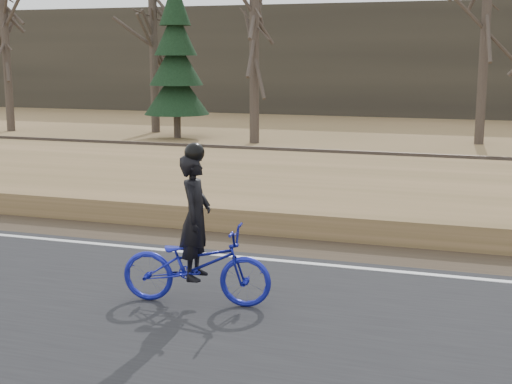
% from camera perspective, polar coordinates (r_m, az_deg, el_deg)
% --- Properties ---
extents(ground, '(120.00, 120.00, 0.00)m').
position_cam_1_polar(ground, '(13.61, -19.66, -3.77)').
color(ground, '#9C794F').
rests_on(ground, ground).
extents(edge_line, '(120.00, 0.12, 0.01)m').
position_cam_1_polar(edge_line, '(13.75, -19.17, -3.32)').
color(edge_line, silver).
rests_on(edge_line, road).
extents(shoulder, '(120.00, 1.60, 0.04)m').
position_cam_1_polar(shoulder, '(14.54, -16.79, -2.60)').
color(shoulder, '#473A2B').
rests_on(shoulder, ground).
extents(embankment, '(120.00, 5.00, 0.44)m').
position_cam_1_polar(embankment, '(16.98, -11.07, 0.27)').
color(embankment, '#9C794F').
rests_on(embankment, ground).
extents(ballast, '(120.00, 3.00, 0.45)m').
position_cam_1_polar(ballast, '(20.33, -5.86, 2.17)').
color(ballast, slate).
rests_on(ballast, ground).
extents(railroad, '(120.00, 2.40, 0.29)m').
position_cam_1_polar(railroad, '(20.29, -5.88, 3.02)').
color(railroad, black).
rests_on(railroad, ballast).
extents(treeline_backdrop, '(120.00, 4.00, 6.00)m').
position_cam_1_polar(treeline_backdrop, '(41.17, 6.78, 10.45)').
color(treeline_backdrop, '#383328').
rests_on(treeline_backdrop, ground).
extents(cyclist, '(2.08, 0.95, 2.15)m').
position_cam_1_polar(cyclist, '(9.41, -4.81, -4.97)').
color(cyclist, '#161B9A').
rests_on(cyclist, road).
extents(bare_tree_far_left, '(0.36, 0.36, 6.38)m').
position_cam_1_polar(bare_tree_far_left, '(33.04, -19.33, 10.15)').
color(bare_tree_far_left, '#483E35').
rests_on(bare_tree_far_left, ground).
extents(bare_tree_left, '(0.36, 0.36, 7.09)m').
position_cam_1_polar(bare_tree_left, '(31.02, -8.19, 11.29)').
color(bare_tree_left, '#483E35').
rests_on(bare_tree_left, ground).
extents(bare_tree_near_left, '(0.36, 0.36, 7.07)m').
position_cam_1_polar(bare_tree_near_left, '(26.89, -0.13, 11.44)').
color(bare_tree_near_left, '#483E35').
rests_on(bare_tree_near_left, ground).
extents(bare_tree_center, '(0.36, 0.36, 8.76)m').
position_cam_1_polar(bare_tree_center, '(27.92, 17.91, 12.64)').
color(bare_tree_center, '#483E35').
rests_on(bare_tree_center, ground).
extents(conifer, '(2.60, 2.60, 6.27)m').
position_cam_1_polar(conifer, '(28.81, -6.42, 10.21)').
color(conifer, '#483E35').
rests_on(conifer, ground).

